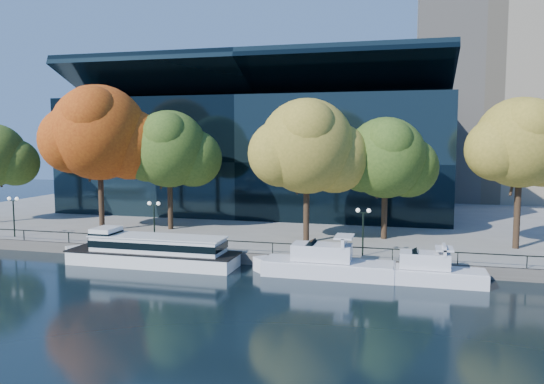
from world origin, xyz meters
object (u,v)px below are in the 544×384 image
(tree_4, at_px, (387,160))
(cruiser_near, at_px, (323,263))
(tour_boat, at_px, (148,250))
(tree_5, at_px, (523,145))
(lamp_0, at_px, (13,207))
(tree_3, at_px, (309,148))
(cruiser_far, at_px, (425,271))
(lamp_2, at_px, (363,221))
(tree_2, at_px, (170,151))
(lamp_1, at_px, (154,213))
(tree_1, at_px, (100,135))

(tree_4, bearing_deg, cruiser_near, -110.36)
(tour_boat, distance_m, tree_4, 24.00)
(tree_5, distance_m, lamp_0, 48.73)
(tour_boat, bearing_deg, lamp_0, 167.32)
(tree_3, bearing_deg, tour_boat, -146.14)
(cruiser_far, height_order, lamp_2, lamp_2)
(tree_3, relative_size, tree_5, 1.01)
(lamp_0, bearing_deg, tree_5, 7.67)
(cruiser_far, relative_size, lamp_2, 2.26)
(cruiser_near, relative_size, tree_2, 0.89)
(lamp_1, bearing_deg, lamp_2, 0.00)
(cruiser_near, xyz_separation_m, cruiser_far, (7.77, -0.16, -0.08))
(cruiser_near, bearing_deg, lamp_0, 173.55)
(tree_2, bearing_deg, tree_4, 0.30)
(cruiser_far, relative_size, tree_2, 0.71)
(tour_boat, xyz_separation_m, cruiser_near, (15.05, 0.18, -0.29))
(cruiser_far, xyz_separation_m, lamp_1, (-24.15, 3.75, 3.04))
(tour_boat, relative_size, lamp_1, 4.05)
(tree_2, relative_size, tree_3, 0.95)
(lamp_2, bearing_deg, lamp_1, 180.00)
(tree_5, height_order, lamp_2, tree_5)
(cruiser_far, xyz_separation_m, tree_5, (8.31, 10.20, 9.36))
(tree_1, bearing_deg, tour_boat, -42.02)
(tree_5, height_order, lamp_1, tree_5)
(cruiser_far, relative_size, tree_5, 0.68)
(cruiser_near, relative_size, tree_4, 0.96)
(tree_5, xyz_separation_m, lamp_1, (-32.46, -6.45, -6.33))
(tree_2, bearing_deg, cruiser_near, -32.32)
(tree_2, height_order, tree_5, tree_5)
(tree_4, bearing_deg, lamp_0, -167.27)
(tree_1, height_order, lamp_2, tree_1)
(tree_1, xyz_separation_m, tree_5, (41.09, 1.25, -0.92))
(lamp_0, bearing_deg, cruiser_near, -6.45)
(tour_boat, distance_m, tree_1, 16.67)
(tree_3, relative_size, lamp_0, 3.37)
(tour_boat, relative_size, cruiser_far, 1.79)
(tree_1, relative_size, tree_3, 1.14)
(cruiser_near, bearing_deg, tree_5, 31.98)
(tree_5, bearing_deg, tree_4, 171.61)
(tree_2, bearing_deg, cruiser_far, -24.26)
(cruiser_near, bearing_deg, tree_1, 160.63)
(tree_4, height_order, lamp_0, tree_4)
(lamp_0, bearing_deg, lamp_2, 0.00)
(tree_5, xyz_separation_m, lamp_0, (-47.89, -6.45, -6.33))
(tree_2, distance_m, tree_4, 22.79)
(cruiser_far, bearing_deg, lamp_0, 174.59)
(tree_2, distance_m, lamp_1, 9.99)
(lamp_0, xyz_separation_m, lamp_1, (15.43, 0.00, 0.00))
(tour_boat, relative_size, lamp_2, 4.05)
(tour_boat, relative_size, tree_4, 1.37)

